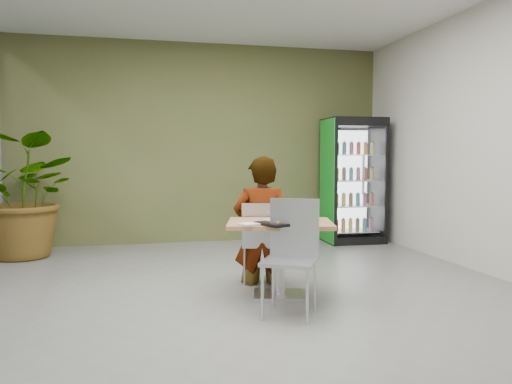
# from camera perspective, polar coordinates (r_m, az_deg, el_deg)

# --- Properties ---
(ground) EXTENTS (7.00, 7.00, 0.00)m
(ground) POSITION_cam_1_polar(r_m,az_deg,el_deg) (4.87, -1.25, -12.43)
(ground) COLOR slate
(ground) RESTS_ON ground
(room_envelope) EXTENTS (6.00, 7.00, 3.20)m
(room_envelope) POSITION_cam_1_polar(r_m,az_deg,el_deg) (4.68, -1.28, 6.74)
(room_envelope) COLOR beige
(room_envelope) RESTS_ON ground
(dining_table) EXTENTS (1.15, 0.93, 0.75)m
(dining_table) POSITION_cam_1_polar(r_m,az_deg,el_deg) (4.90, 2.74, -5.87)
(dining_table) COLOR tan
(dining_table) RESTS_ON ground
(chair_far) EXTENTS (0.48, 0.48, 0.89)m
(chair_far) POSITION_cam_1_polar(r_m,az_deg,el_deg) (5.41, 0.52, -5.10)
(chair_far) COLOR #B0B3B5
(chair_far) RESTS_ON ground
(chair_near) EXTENTS (0.61, 0.61, 1.01)m
(chair_near) POSITION_cam_1_polar(r_m,az_deg,el_deg) (4.43, 4.13, -6.24)
(chair_near) COLOR #B0B3B5
(chair_near) RESTS_ON ground
(seated_woman) EXTENTS (0.70, 0.54, 1.69)m
(seated_woman) POSITION_cam_1_polar(r_m,az_deg,el_deg) (5.45, 0.65, -4.79)
(seated_woman) COLOR black
(seated_woman) RESTS_ON ground
(pizza_plate) EXTENTS (0.29, 0.25, 0.03)m
(pizza_plate) POSITION_cam_1_polar(r_m,az_deg,el_deg) (4.88, 1.99, -3.20)
(pizza_plate) COLOR silver
(pizza_plate) RESTS_ON dining_table
(soda_cup) EXTENTS (0.10, 0.10, 0.17)m
(soda_cup) POSITION_cam_1_polar(r_m,az_deg,el_deg) (4.94, 5.76, -2.34)
(soda_cup) COLOR silver
(soda_cup) RESTS_ON dining_table
(napkin_stack) EXTENTS (0.21, 0.21, 0.02)m
(napkin_stack) POSITION_cam_1_polar(r_m,az_deg,el_deg) (4.59, -0.82, -3.72)
(napkin_stack) COLOR silver
(napkin_stack) RESTS_ON dining_table
(cafeteria_tray) EXTENTS (0.56, 0.49, 0.03)m
(cafeteria_tray) POSITION_cam_1_polar(r_m,az_deg,el_deg) (4.67, 3.27, -3.54)
(cafeteria_tray) COLOR black
(cafeteria_tray) RESTS_ON dining_table
(beverage_fridge) EXTENTS (0.94, 0.73, 2.00)m
(beverage_fridge) POSITION_cam_1_polar(r_m,az_deg,el_deg) (8.22, 11.04, 1.30)
(beverage_fridge) COLOR black
(beverage_fridge) RESTS_ON ground
(potted_plant) EXTENTS (1.91, 1.79, 1.72)m
(potted_plant) POSITION_cam_1_polar(r_m,az_deg,el_deg) (7.50, -24.72, -0.34)
(potted_plant) COLOR #245C28
(potted_plant) RESTS_ON ground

